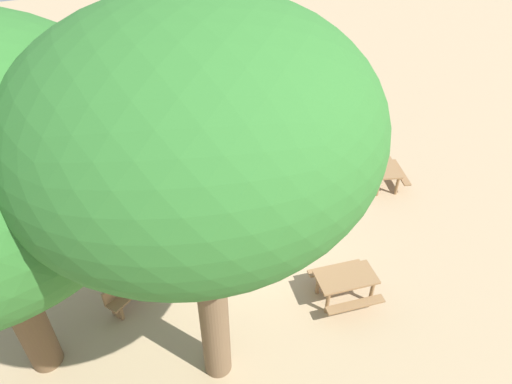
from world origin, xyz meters
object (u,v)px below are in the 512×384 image
object	(u,v)px
market_stall_orange	(194,83)
feed_bucket	(204,190)
wooden_bench	(129,289)
shade_tree_main	(198,138)
market_stall_red	(251,74)
elephant	(278,193)
picnic_table_near	(346,282)
market_stall_teal	(133,94)
picnic_table_far	(383,170)
person_handler	(210,194)

from	to	relation	value
market_stall_orange	feed_bucket	distance (m)	6.34
wooden_bench	market_stall_orange	xyz separation A→B (m)	(4.67, 9.63, 0.67)
shade_tree_main	wooden_bench	xyz separation A→B (m)	(-1.44, 2.60, -5.52)
wooden_bench	market_stall_orange	world-z (taller)	market_stall_orange
market_stall_red	shade_tree_main	bearing A→B (deg)	-115.46
elephant	shade_tree_main	world-z (taller)	shade_tree_main
picnic_table_near	market_stall_teal	size ratio (longest dim) A/B	0.66
elephant	feed_bucket	bearing A→B (deg)	7.16
elephant	shade_tree_main	size ratio (longest dim) A/B	0.27
wooden_bench	picnic_table_far	distance (m)	9.01
picnic_table_far	person_handler	bearing A→B (deg)	-78.96
picnic_table_near	feed_bucket	size ratio (longest dim) A/B	4.65
market_stall_teal	market_stall_orange	bearing A→B (deg)	0.00
person_handler	picnic_table_far	xyz separation A→B (m)	(5.90, -0.55, -0.36)
shade_tree_main	market_stall_red	world-z (taller)	shade_tree_main
shade_tree_main	picnic_table_far	world-z (taller)	shade_tree_main
elephant	person_handler	distance (m)	2.04
elephant	wooden_bench	world-z (taller)	elephant
market_stall_teal	wooden_bench	bearing A→B (deg)	-102.10
elephant	market_stall_teal	bearing A→B (deg)	-14.40
wooden_bench	market_stall_red	bearing A→B (deg)	-160.57
feed_bucket	picnic_table_far	bearing A→B (deg)	-17.43
elephant	market_stall_red	distance (m)	8.46
elephant	picnic_table_far	bearing A→B (deg)	-119.90
market_stall_red	picnic_table_far	bearing A→B (deg)	-78.69
person_handler	wooden_bench	bearing A→B (deg)	-116.04
person_handler	market_stall_teal	world-z (taller)	market_stall_teal
elephant	market_stall_teal	xyz separation A→B (m)	(-2.76, 8.10, 0.14)
market_stall_red	elephant	bearing A→B (deg)	-106.74
wooden_bench	picnic_table_far	size ratio (longest dim) A/B	0.75
shade_tree_main	feed_bucket	bearing A→B (deg)	74.98
picnic_table_far	wooden_bench	bearing A→B (deg)	-62.40
person_handler	market_stall_red	xyz separation A→B (m)	(4.33, 7.32, 0.19)
shade_tree_main	market_stall_teal	world-z (taller)	shade_tree_main
wooden_bench	picnic_table_near	world-z (taller)	wooden_bench
shade_tree_main	feed_bucket	distance (m)	8.65
picnic_table_far	market_stall_red	bearing A→B (deg)	-152.36
picnic_table_near	feed_bucket	world-z (taller)	picnic_table_near
shade_tree_main	market_stall_orange	world-z (taller)	shade_tree_main
elephant	market_stall_red	world-z (taller)	market_stall_red
wooden_bench	picnic_table_near	xyz separation A→B (m)	(5.08, -1.99, 0.12)
elephant	market_stall_orange	world-z (taller)	market_stall_orange
market_stall_orange	elephant	bearing A→B (deg)	-88.85
person_handler	shade_tree_main	bearing A→B (deg)	-81.17
person_handler	market_stall_red	distance (m)	8.51
elephant	market_stall_teal	distance (m)	8.56
market_stall_orange	market_stall_red	size ratio (longest dim) A/B	1.00
person_handler	market_stall_teal	size ratio (longest dim) A/B	0.64
market_stall_teal	person_handler	bearing A→B (deg)	-83.20
person_handler	feed_bucket	world-z (taller)	person_handler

